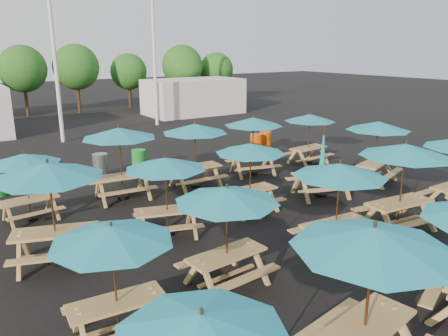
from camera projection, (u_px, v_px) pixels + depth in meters
ground at (251, 214)px, 13.31m from camera, size 120.00×120.00×0.00m
picnic_unit_0 at (202, 333)px, 4.86m from camera, size 2.62×2.62×2.09m
picnic_unit_1 at (112, 240)px, 7.17m from camera, size 2.24×2.24×2.11m
picnic_unit_2 at (49, 175)px, 9.68m from camera, size 3.11×3.11×2.47m
picnic_unit_3 at (24, 162)px, 12.32m from camera, size 2.20×2.20×2.03m
picnic_unit_4 at (373, 245)px, 6.29m from camera, size 2.77×2.77×2.45m
picnic_unit_5 at (227, 200)px, 8.82m from camera, size 2.33×2.33×2.20m
picnic_unit_6 at (165, 167)px, 11.31m from camera, size 2.69×2.69×2.17m
picnic_unit_7 at (119, 136)px, 14.05m from camera, size 2.63×2.63×2.43m
picnic_unit_9 at (340, 174)px, 10.34m from camera, size 2.45×2.45×2.27m
picnic_unit_10 at (251, 152)px, 13.02m from camera, size 2.16×2.16×2.16m
picnic_unit_11 at (195, 131)px, 15.31m from camera, size 2.35×2.35×2.34m
picnic_unit_13 at (405, 154)px, 11.61m from camera, size 2.68×2.68×2.46m
picnic_unit_14 at (322, 168)px, 14.61m from camera, size 2.33×2.17×2.44m
picnic_unit_15 at (253, 124)px, 16.91m from camera, size 2.79×2.79×2.30m
picnic_unit_18 at (378, 129)px, 15.88m from camera, size 2.90×2.90×2.32m
picnic_unit_19 at (310, 120)px, 18.54m from camera, size 2.33×2.33×2.18m
waste_bin_1 at (14, 179)px, 15.16m from camera, size 0.58×0.58×0.93m
waste_bin_2 at (100, 166)px, 16.94m from camera, size 0.58×0.58×0.93m
waste_bin_3 at (139, 161)px, 17.58m from camera, size 0.58×0.58×0.93m
waste_bin_4 at (256, 144)px, 20.75m from camera, size 0.58×0.58×0.93m
waste_bin_5 at (265, 141)px, 21.41m from camera, size 0.58×0.58×0.93m
mast_0 at (51, 24)px, 21.81m from camera, size 0.20×0.20×12.00m
mast_1 at (153, 29)px, 26.91m from camera, size 0.20×0.20×12.00m
event_tent_1 at (193, 97)px, 32.99m from camera, size 7.00×4.00×2.60m
tree_3 at (23, 69)px, 31.20m from camera, size 3.36×3.36×5.09m
tree_4 at (76, 67)px, 32.79m from camera, size 3.41×3.41×5.17m
tree_5 at (129, 72)px, 35.58m from camera, size 2.94×2.94×4.45m
tree_6 at (182, 66)px, 36.20m from camera, size 3.38×3.38×5.13m
tree_7 at (216, 70)px, 38.16m from camera, size 2.95×2.95×4.48m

